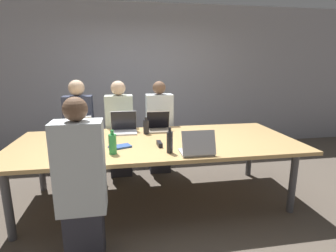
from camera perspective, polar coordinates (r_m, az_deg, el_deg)
ground_plane at (r=3.44m, az=-2.42°, el=-15.72°), size 24.00×24.00×0.00m
curtain_wall at (r=5.27m, az=-5.75°, el=10.27°), size 12.00×0.06×2.80m
conference_table at (r=3.16m, az=-2.55°, el=-4.16°), size 3.34×1.41×0.78m
laptop_near_midright at (r=2.66m, az=6.42°, el=-4.68°), size 0.34×0.26×0.25m
bottle_near_midright at (r=2.68m, az=0.38°, el=-3.49°), size 0.06×0.06×0.27m
laptop_near_left at (r=2.61m, az=-18.04°, el=-5.69°), size 0.34×0.25×0.24m
person_near_left at (r=2.36m, az=-18.36°, el=-11.97°), size 0.40×0.24×1.42m
bottle_near_left at (r=2.71m, az=-11.97°, el=-3.78°), size 0.08×0.08×0.25m
laptop_far_left at (r=3.68m, az=-18.78°, el=-0.38°), size 0.33×0.22×0.22m
person_far_left at (r=4.07m, az=-18.63°, el=-1.02°), size 0.40×0.24×1.46m
laptop_far_midleft at (r=3.55m, az=-9.57°, el=-0.09°), size 0.34×0.27×0.28m
person_far_midleft at (r=3.99m, az=-10.42°, el=-1.00°), size 0.40×0.24×1.44m
bottle_far_midleft at (r=3.43m, az=-4.77°, el=-0.17°), size 0.08×0.08×0.22m
laptop_far_center at (r=3.60m, az=-2.07°, el=0.19°), size 0.31×0.26×0.26m
person_far_center at (r=4.06m, az=-1.88°, el=-0.66°), size 0.40×0.24×1.43m
stapler at (r=2.92m, az=-1.87°, el=-3.92°), size 0.05×0.15×0.05m
notebook at (r=2.92m, az=-10.40°, el=-4.45°), size 0.27×0.21×0.02m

